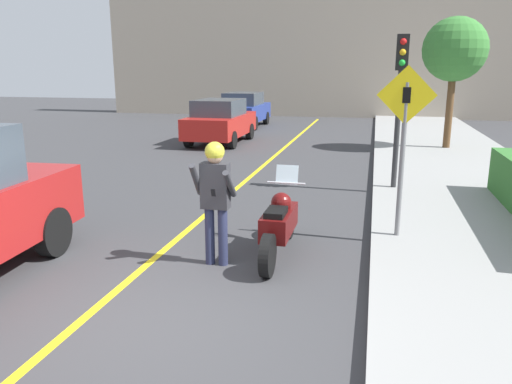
{
  "coord_description": "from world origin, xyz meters",
  "views": [
    {
      "loc": [
        2.55,
        -4.67,
        2.81
      ],
      "look_at": [
        0.8,
        2.7,
        0.93
      ],
      "focal_mm": 35.0,
      "sensor_mm": 36.0,
      "label": 1
    }
  ],
  "objects_px": {
    "motorcycle": "(279,224)",
    "street_tree": "(455,50)",
    "parked_car_red": "(220,121)",
    "parked_car_blue": "(244,109)",
    "traffic_light": "(400,82)",
    "crossing_sign": "(404,136)",
    "person_biker": "(215,190)"
  },
  "relations": [
    {
      "from": "person_biker",
      "to": "parked_car_blue",
      "type": "distance_m",
      "value": 17.98
    },
    {
      "from": "person_biker",
      "to": "crossing_sign",
      "type": "relative_size",
      "value": 0.67
    },
    {
      "from": "motorcycle",
      "to": "person_biker",
      "type": "height_order",
      "value": "person_biker"
    },
    {
      "from": "motorcycle",
      "to": "traffic_light",
      "type": "relative_size",
      "value": 0.68
    },
    {
      "from": "traffic_light",
      "to": "street_tree",
      "type": "height_order",
      "value": "street_tree"
    },
    {
      "from": "street_tree",
      "to": "parked_car_blue",
      "type": "xyz_separation_m",
      "value": [
        -8.78,
        5.82,
        -2.55
      ]
    },
    {
      "from": "motorcycle",
      "to": "person_biker",
      "type": "xyz_separation_m",
      "value": [
        -0.82,
        -0.6,
        0.63
      ]
    },
    {
      "from": "street_tree",
      "to": "parked_car_blue",
      "type": "relative_size",
      "value": 1.03
    },
    {
      "from": "street_tree",
      "to": "parked_car_red",
      "type": "height_order",
      "value": "street_tree"
    },
    {
      "from": "motorcycle",
      "to": "parked_car_red",
      "type": "xyz_separation_m",
      "value": [
        -4.43,
        11.22,
        0.35
      ]
    },
    {
      "from": "parked_car_blue",
      "to": "motorcycle",
      "type": "bearing_deg",
      "value": -73.59
    },
    {
      "from": "person_biker",
      "to": "parked_car_red",
      "type": "relative_size",
      "value": 0.43
    },
    {
      "from": "motorcycle",
      "to": "street_tree",
      "type": "relative_size",
      "value": 0.53
    },
    {
      "from": "crossing_sign",
      "to": "street_tree",
      "type": "xyz_separation_m",
      "value": [
        2.01,
        10.14,
        1.62
      ]
    },
    {
      "from": "person_biker",
      "to": "street_tree",
      "type": "height_order",
      "value": "street_tree"
    },
    {
      "from": "motorcycle",
      "to": "traffic_light",
      "type": "distance_m",
      "value": 5.23
    },
    {
      "from": "parked_car_red",
      "to": "street_tree",
      "type": "bearing_deg",
      "value": -0.99
    },
    {
      "from": "crossing_sign",
      "to": "parked_car_blue",
      "type": "bearing_deg",
      "value": 112.99
    },
    {
      "from": "motorcycle",
      "to": "parked_car_blue",
      "type": "relative_size",
      "value": 0.55
    },
    {
      "from": "parked_car_blue",
      "to": "crossing_sign",
      "type": "bearing_deg",
      "value": -67.01
    },
    {
      "from": "crossing_sign",
      "to": "parked_car_blue",
      "type": "xyz_separation_m",
      "value": [
        -6.77,
        15.96,
        -0.93
      ]
    },
    {
      "from": "parked_car_red",
      "to": "person_biker",
      "type": "bearing_deg",
      "value": -73.02
    },
    {
      "from": "crossing_sign",
      "to": "traffic_light",
      "type": "height_order",
      "value": "traffic_light"
    },
    {
      "from": "crossing_sign",
      "to": "parked_car_red",
      "type": "height_order",
      "value": "crossing_sign"
    },
    {
      "from": "crossing_sign",
      "to": "parked_car_blue",
      "type": "relative_size",
      "value": 0.65
    },
    {
      "from": "crossing_sign",
      "to": "parked_car_red",
      "type": "distance_m",
      "value": 12.06
    },
    {
      "from": "parked_car_red",
      "to": "parked_car_blue",
      "type": "xyz_separation_m",
      "value": [
        -0.54,
        5.67,
        0.0
      ]
    },
    {
      "from": "motorcycle",
      "to": "crossing_sign",
      "type": "distance_m",
      "value": 2.4
    },
    {
      "from": "parked_car_red",
      "to": "parked_car_blue",
      "type": "bearing_deg",
      "value": 95.45
    },
    {
      "from": "motorcycle",
      "to": "street_tree",
      "type": "bearing_deg",
      "value": 71.04
    },
    {
      "from": "street_tree",
      "to": "crossing_sign",
      "type": "bearing_deg",
      "value": -101.22
    },
    {
      "from": "street_tree",
      "to": "parked_car_blue",
      "type": "height_order",
      "value": "street_tree"
    }
  ]
}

